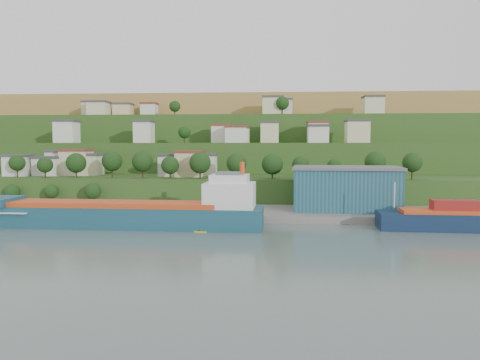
# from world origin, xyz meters

# --- Properties ---
(ground) EXTENTS (500.00, 500.00, 0.00)m
(ground) POSITION_xyz_m (0.00, 0.00, 0.00)
(ground) COLOR #4D5D5A
(ground) RESTS_ON ground
(quay) EXTENTS (220.00, 26.00, 4.00)m
(quay) POSITION_xyz_m (20.00, 28.00, 0.00)
(quay) COLOR slate
(quay) RESTS_ON ground
(pebble_beach) EXTENTS (40.00, 18.00, 2.40)m
(pebble_beach) POSITION_xyz_m (-55.00, 22.00, 0.00)
(pebble_beach) COLOR slate
(pebble_beach) RESTS_ON ground
(hillside) EXTENTS (360.00, 210.00, 96.00)m
(hillside) POSITION_xyz_m (-0.03, 168.68, 0.08)
(hillside) COLOR #284719
(hillside) RESTS_ON ground
(cargo_ship_near) EXTENTS (73.88, 13.58, 18.92)m
(cargo_ship_near) POSITION_xyz_m (-13.40, 7.76, 3.02)
(cargo_ship_near) COLOR #154250
(cargo_ship_near) RESTS_ON ground
(warehouse) EXTENTS (32.49, 21.54, 12.80)m
(warehouse) POSITION_xyz_m (45.03, 29.63, 8.43)
(warehouse) COLOR #1E475A
(warehouse) RESTS_ON quay
(caravan) EXTENTS (6.63, 3.45, 2.96)m
(caravan) POSITION_xyz_m (-47.44, 24.02, 2.68)
(caravan) COLOR silver
(caravan) RESTS_ON pebble_beach
(dinghy) EXTENTS (4.62, 2.11, 0.90)m
(dinghy) POSITION_xyz_m (-45.22, 17.34, 1.65)
(dinghy) COLOR silver
(dinghy) RESTS_ON pebble_beach
(kayak_orange) EXTENTS (2.89, 0.81, 0.71)m
(kayak_orange) POSITION_xyz_m (-0.91, 3.47, 0.21)
(kayak_orange) COLOR orange
(kayak_orange) RESTS_ON ground
(kayak_yellow) EXTENTS (3.22, 1.25, 0.79)m
(kayak_yellow) POSITION_xyz_m (5.99, 1.20, 0.23)
(kayak_yellow) COLOR yellow
(kayak_yellow) RESTS_ON ground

